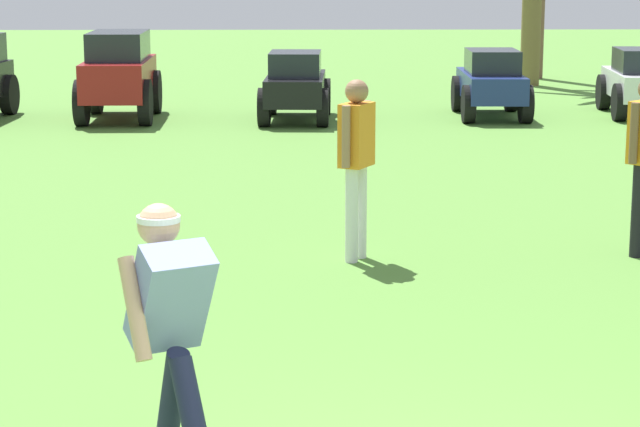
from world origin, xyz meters
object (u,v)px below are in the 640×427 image
Objects in this scene: parked_car_slot_d at (296,85)px; frisbee_in_flight at (163,295)px; parked_car_slot_c at (119,73)px; parked_car_slot_e at (491,82)px; parked_car_slot_f at (640,81)px; teammate_deep at (356,152)px; frisbee_thrower at (172,331)px.

frisbee_in_flight is at bearing -92.95° from parked_car_slot_d.
parked_car_slot_c reaches higher than parked_car_slot_d.
parked_car_slot_e reaches higher than frisbee_in_flight.
parked_car_slot_d is 0.99× the size of parked_car_slot_f.
frisbee_in_flight is at bearing -114.51° from parked_car_slot_f.
frisbee_in_flight is 13.72m from parked_car_slot_c.
teammate_deep is at bearing 73.07° from frisbee_in_flight.
parked_car_slot_e is (3.76, 14.37, -0.23)m from frisbee_thrower.
parked_car_slot_c is 1.07× the size of parked_car_slot_e.
parked_car_slot_d is at bearing 93.27° from teammate_deep.
parked_car_slot_c reaches higher than frisbee_in_flight.
frisbee_in_flight is at bearing 99.81° from frisbee_thrower.
frisbee_thrower is at bearing -80.19° from frisbee_in_flight.
frisbee_thrower is 14.36m from parked_car_slot_c.
parked_car_slot_c is at bearing 109.40° from teammate_deep.
teammate_deep is at bearing -86.73° from parked_car_slot_d.
frisbee_thrower is 4.78m from teammate_deep.
parked_car_slot_c is at bearing -177.57° from parked_car_slot_f.
teammate_deep is (1.22, 4.02, 0.14)m from frisbee_in_flight.
frisbee_in_flight is at bearing -105.73° from parked_car_slot_e.
parked_car_slot_f is at bearing 4.18° from parked_car_slot_e.
frisbee_thrower is 0.59× the size of parked_car_slot_c.
teammate_deep reaches higher than parked_car_slot_e.
teammate_deep is 10.12m from parked_car_slot_c.
parked_car_slot_d is at bearing -4.04° from parked_car_slot_c.
parked_car_slot_d is at bearing -173.22° from parked_car_slot_e.
parked_car_slot_d is at bearing -174.36° from parked_car_slot_f.
parked_car_slot_d is 5.68m from parked_car_slot_f.
parked_car_slot_f is (2.48, 0.18, 0.00)m from parked_car_slot_e.
parked_car_slot_f reaches higher than frisbee_in_flight.
parked_car_slot_f is at bearing 66.79° from frisbee_thrower.
parked_car_slot_d is (0.58, 13.99, -0.23)m from frisbee_thrower.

